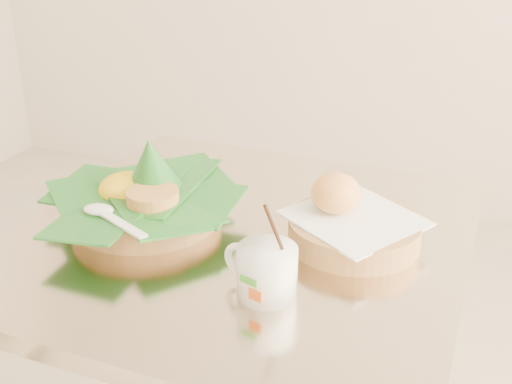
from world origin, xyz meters
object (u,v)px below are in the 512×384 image
(cafe_table, at_px, (243,343))
(rice_basket, at_px, (144,195))
(coffee_mug, at_px, (266,270))
(bread_basket, at_px, (351,224))

(cafe_table, xyz_separation_m, rice_basket, (-0.17, -0.01, 0.26))
(cafe_table, height_order, rice_basket, rice_basket)
(rice_basket, distance_m, coffee_mug, 0.30)
(cafe_table, distance_m, coffee_mug, 0.31)
(bread_basket, relative_size, coffee_mug, 1.68)
(bread_basket, height_order, coffee_mug, coffee_mug)
(bread_basket, bearing_deg, coffee_mug, -111.54)
(coffee_mug, bearing_deg, rice_basket, 152.81)
(cafe_table, distance_m, bread_basket, 0.30)
(rice_basket, bearing_deg, bread_basket, 7.96)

